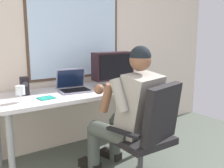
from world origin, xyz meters
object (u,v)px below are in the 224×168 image
object	(u,v)px
office_chair	(150,129)
cd_case	(46,98)
crt_monitor	(113,67)
person_seated	(129,111)
wine_glass	(20,91)
desk_speaker	(25,86)
desk	(82,97)
laptop	(73,85)

from	to	relation	value
office_chair	cd_case	xyz separation A→B (m)	(-0.65, 0.72, 0.22)
office_chair	crt_monitor	distance (m)	0.99
office_chair	crt_monitor	xyz separation A→B (m)	(0.20, 0.86, 0.44)
person_seated	cd_case	distance (m)	0.77
wine_glass	desk_speaker	world-z (taller)	desk_speaker
desk	wine_glass	world-z (taller)	wine_glass
desk	cd_case	bearing A→B (deg)	-162.83
cd_case	desk_speaker	bearing A→B (deg)	114.05
person_seated	crt_monitor	world-z (taller)	person_seated
desk_speaker	cd_case	xyz separation A→B (m)	(0.12, -0.26, -0.08)
wine_glass	person_seated	bearing A→B (deg)	-30.32
person_seated	desk_speaker	distance (m)	1.05
office_chair	crt_monitor	size ratio (longest dim) A/B	1.95
desk	cd_case	size ratio (longest dim) A/B	11.61
wine_glass	cd_case	world-z (taller)	wine_glass
laptop	wine_glass	size ratio (longest dim) A/B	2.34
cd_case	crt_monitor	bearing A→B (deg)	9.75
person_seated	wine_glass	xyz separation A→B (m)	(-0.83, 0.49, 0.20)
person_seated	cd_case	xyz separation A→B (m)	(-0.60, 0.48, 0.11)
wine_glass	laptop	bearing A→B (deg)	15.31
desk	office_chair	world-z (taller)	office_chair
crt_monitor	wine_glass	xyz separation A→B (m)	(-1.08, -0.14, -0.12)
cd_case	laptop	bearing A→B (deg)	25.39
crt_monitor	cd_case	size ratio (longest dim) A/B	3.10
office_chair	cd_case	size ratio (longest dim) A/B	6.07
desk	cd_case	world-z (taller)	cd_case
desk_speaker	laptop	bearing A→B (deg)	-10.90
laptop	cd_case	size ratio (longest dim) A/B	2.23
desk	wine_glass	distance (m)	0.72
desk	person_seated	size ratio (longest dim) A/B	1.44
crt_monitor	cd_case	xyz separation A→B (m)	(-0.85, -0.15, -0.22)
office_chair	desk_speaker	size ratio (longest dim) A/B	5.33
crt_monitor	wine_glass	distance (m)	1.10
desk	cd_case	distance (m)	0.48
desk	laptop	xyz separation A→B (m)	(-0.09, 0.03, 0.14)
wine_glass	desk_speaker	bearing A→B (deg)	66.35
cd_case	person_seated	bearing A→B (deg)	-38.33
desk	crt_monitor	size ratio (longest dim) A/B	3.74
office_chair	wine_glass	distance (m)	1.19
person_seated	desk_speaker	world-z (taller)	person_seated
crt_monitor	desk_speaker	distance (m)	0.99
office_chair	person_seated	distance (m)	0.27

